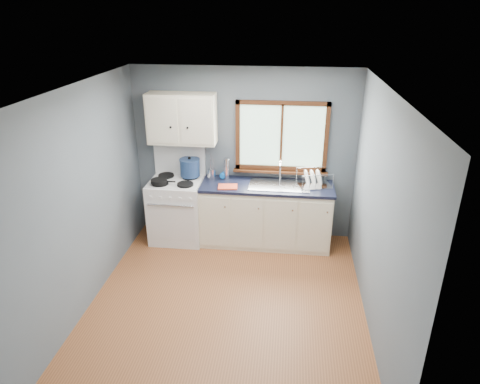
# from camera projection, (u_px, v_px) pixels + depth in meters

# --- Properties ---
(floor) EXTENTS (3.20, 3.60, 0.02)m
(floor) POSITION_uv_depth(u_px,v_px,m) (227.00, 304.00, 5.07)
(floor) COLOR #9A5930
(floor) RESTS_ON ground
(ceiling) EXTENTS (3.20, 3.60, 0.02)m
(ceiling) POSITION_uv_depth(u_px,v_px,m) (224.00, 89.00, 4.06)
(ceiling) COLOR white
(ceiling) RESTS_ON wall_back
(wall_back) EXTENTS (3.20, 0.02, 2.50)m
(wall_back) POSITION_uv_depth(u_px,v_px,m) (244.00, 155.00, 6.21)
(wall_back) COLOR slate
(wall_back) RESTS_ON ground
(wall_front) EXTENTS (3.20, 0.02, 2.50)m
(wall_front) POSITION_uv_depth(u_px,v_px,m) (186.00, 322.00, 2.92)
(wall_front) COLOR slate
(wall_front) RESTS_ON ground
(wall_left) EXTENTS (0.02, 3.60, 2.50)m
(wall_left) POSITION_uv_depth(u_px,v_px,m) (82.00, 201.00, 4.74)
(wall_left) COLOR slate
(wall_left) RESTS_ON ground
(wall_right) EXTENTS (0.02, 3.60, 2.50)m
(wall_right) POSITION_uv_depth(u_px,v_px,m) (380.00, 216.00, 4.39)
(wall_right) COLOR slate
(wall_right) RESTS_ON ground
(gas_range) EXTENTS (0.76, 0.69, 1.36)m
(gas_range) POSITION_uv_depth(u_px,v_px,m) (177.00, 208.00, 6.31)
(gas_range) COLOR white
(gas_range) RESTS_ON floor
(base_cabinets) EXTENTS (1.85, 0.60, 0.88)m
(base_cabinets) POSITION_uv_depth(u_px,v_px,m) (266.00, 217.00, 6.22)
(base_cabinets) COLOR #F1E8C6
(base_cabinets) RESTS_ON floor
(countertop) EXTENTS (1.89, 0.64, 0.04)m
(countertop) POSITION_uv_depth(u_px,v_px,m) (266.00, 186.00, 6.02)
(countertop) COLOR black
(countertop) RESTS_ON base_cabinets
(sink) EXTENTS (0.84, 0.46, 0.44)m
(sink) POSITION_uv_depth(u_px,v_px,m) (279.00, 189.00, 6.02)
(sink) COLOR silver
(sink) RESTS_ON countertop
(window) EXTENTS (1.36, 0.10, 1.03)m
(window) POSITION_uv_depth(u_px,v_px,m) (281.00, 142.00, 6.03)
(window) COLOR #9EC6A8
(window) RESTS_ON wall_back
(upper_cabinets) EXTENTS (0.95, 0.35, 0.70)m
(upper_cabinets) POSITION_uv_depth(u_px,v_px,m) (182.00, 119.00, 5.92)
(upper_cabinets) COLOR #F1E8C6
(upper_cabinets) RESTS_ON wall_back
(skillet) EXTENTS (0.35, 0.23, 0.05)m
(skillet) POSITION_uv_depth(u_px,v_px,m) (159.00, 181.00, 5.98)
(skillet) COLOR black
(skillet) RESTS_ON gas_range
(stockpot) EXTENTS (0.32, 0.32, 0.29)m
(stockpot) POSITION_uv_depth(u_px,v_px,m) (190.00, 167.00, 6.19)
(stockpot) COLOR navy
(stockpot) RESTS_ON gas_range
(utensil_crock) EXTENTS (0.16, 0.16, 0.38)m
(utensil_crock) POSITION_uv_depth(u_px,v_px,m) (212.00, 174.00, 6.20)
(utensil_crock) COLOR silver
(utensil_crock) RESTS_ON countertop
(thermos) EXTENTS (0.09, 0.09, 0.32)m
(thermos) POSITION_uv_depth(u_px,v_px,m) (227.00, 169.00, 6.16)
(thermos) COLOR silver
(thermos) RESTS_ON countertop
(soap_bottle) EXTENTS (0.11, 0.11, 0.24)m
(soap_bottle) POSITION_uv_depth(u_px,v_px,m) (222.00, 172.00, 6.16)
(soap_bottle) COLOR blue
(soap_bottle) RESTS_ON countertop
(dish_towel) EXTENTS (0.29, 0.22, 0.02)m
(dish_towel) POSITION_uv_depth(u_px,v_px,m) (228.00, 187.00, 5.93)
(dish_towel) COLOR #F04F2E
(dish_towel) RESTS_ON countertop
(dish_rack) EXTENTS (0.52, 0.44, 0.23)m
(dish_rack) POSITION_uv_depth(u_px,v_px,m) (313.00, 181.00, 5.97)
(dish_rack) COLOR silver
(dish_rack) RESTS_ON countertop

